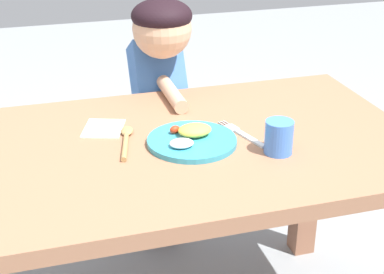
{
  "coord_description": "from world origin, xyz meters",
  "views": [
    {
      "loc": [
        -0.31,
        -1.35,
        1.35
      ],
      "look_at": [
        0.07,
        -0.02,
        0.69
      ],
      "focal_mm": 54.34,
      "sensor_mm": 36.0,
      "label": 1
    }
  ],
  "objects_px": {
    "spoon": "(126,139)",
    "drinking_cup": "(279,137)",
    "person": "(159,112)",
    "plate": "(192,139)",
    "fork": "(243,134)"
  },
  "relations": [
    {
      "from": "spoon",
      "to": "drinking_cup",
      "type": "relative_size",
      "value": 2.32
    },
    {
      "from": "spoon",
      "to": "drinking_cup",
      "type": "bearing_deg",
      "value": -102.47
    },
    {
      "from": "person",
      "to": "spoon",
      "type": "bearing_deg",
      "value": 66.68
    },
    {
      "from": "spoon",
      "to": "drinking_cup",
      "type": "height_order",
      "value": "drinking_cup"
    },
    {
      "from": "plate",
      "to": "fork",
      "type": "distance_m",
      "value": 0.15
    },
    {
      "from": "fork",
      "to": "drinking_cup",
      "type": "distance_m",
      "value": 0.14
    },
    {
      "from": "fork",
      "to": "plate",
      "type": "bearing_deg",
      "value": 77.57
    },
    {
      "from": "fork",
      "to": "spoon",
      "type": "bearing_deg",
      "value": 64.28
    },
    {
      "from": "drinking_cup",
      "to": "person",
      "type": "relative_size",
      "value": 0.09
    },
    {
      "from": "plate",
      "to": "spoon",
      "type": "xyz_separation_m",
      "value": [
        -0.17,
        0.06,
        -0.01
      ]
    },
    {
      "from": "plate",
      "to": "person",
      "type": "distance_m",
      "value": 0.52
    },
    {
      "from": "drinking_cup",
      "to": "person",
      "type": "xyz_separation_m",
      "value": [
        -0.17,
        0.62,
        -0.16
      ]
    },
    {
      "from": "fork",
      "to": "person",
      "type": "bearing_deg",
      "value": -2.74
    },
    {
      "from": "plate",
      "to": "person",
      "type": "height_order",
      "value": "person"
    },
    {
      "from": "spoon",
      "to": "person",
      "type": "height_order",
      "value": "person"
    }
  ]
}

